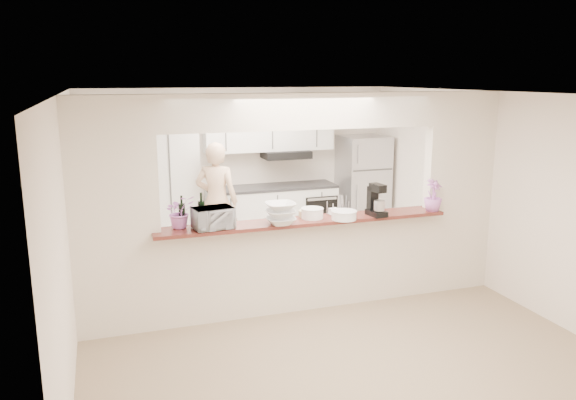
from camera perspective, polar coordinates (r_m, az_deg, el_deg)
name	(u,v)px	position (r m, az deg, el deg)	size (l,w,h in m)	color
floor	(303,308)	(6.75, 1.51, -10.88)	(6.00, 6.00, 0.00)	tan
tile_overlay	(266,266)	(8.12, -2.28, -6.74)	(5.00, 2.90, 0.01)	silver
partition	(303,185)	(6.31, 1.59, 1.57)	(5.00, 0.15, 2.50)	silver
bar_counter	(303,261)	(6.54, 1.55, -6.26)	(3.40, 0.38, 1.09)	silver
kitchen_cabinets	(233,186)	(8.92, -5.61, 1.42)	(3.15, 0.62, 2.25)	white
refrigerator	(363,186)	(9.62, 7.59, 1.42)	(0.75, 0.70, 1.70)	#B4B4B9
flower_left	(180,212)	(6.08, -10.94, -1.17)	(0.32, 0.27, 0.35)	#D570C3
wine_bottle_a	(182,215)	(6.11, -10.72, -1.48)	(0.07, 0.07, 0.34)	black
wine_bottle_b	(202,213)	(6.14, -8.78, -1.27)	(0.07, 0.07, 0.36)	black
toaster_oven	(213,218)	(6.00, -7.63, -1.83)	(0.41, 0.28, 0.23)	#B8B9BE
serving_bowls	(281,214)	(6.11, -0.76, -1.42)	(0.32, 0.32, 0.24)	white
plate_stack_a	(312,213)	(6.39, 2.48, -1.34)	(0.26, 0.26, 0.12)	white
plate_stack_b	(344,215)	(6.37, 5.71, -1.53)	(0.29, 0.29, 0.10)	white
red_bowl	(309,213)	(6.49, 2.14, -1.34)	(0.15, 0.15, 0.07)	maroon
tan_bowl	(305,213)	(6.48, 1.74, -1.38)	(0.15, 0.15, 0.07)	beige
utensil_caddy	(338,206)	(6.58, 5.10, -0.66)	(0.27, 0.19, 0.23)	silver
stand_mixer	(376,201)	(6.57, 8.95, -0.13)	(0.19, 0.27, 0.38)	black
flower_right	(433,195)	(6.93, 14.53, 0.46)	(0.21, 0.21, 0.38)	#A862B6
person	(217,202)	(8.30, -7.25, -0.18)	(0.64, 0.42, 1.74)	#D2AA88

